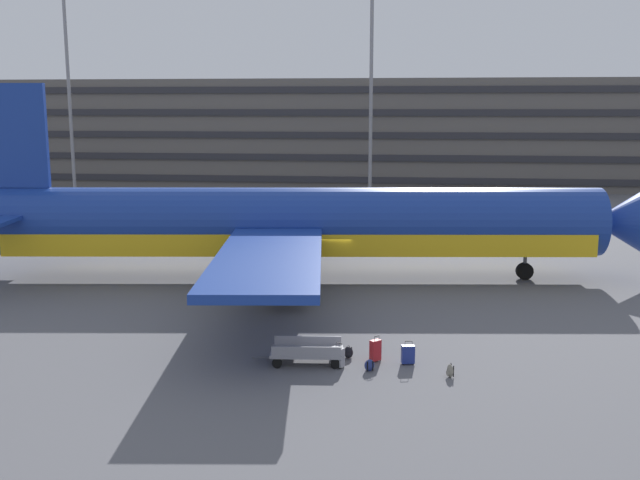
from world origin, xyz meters
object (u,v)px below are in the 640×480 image
suitcase_teal (338,357)px  backpack_red (348,353)px  backpack_scuffed (450,371)px  airliner (292,225)px  suitcase_silver (375,350)px  backpack_laid_flat (369,365)px  suitcase_black (408,354)px  baggage_cart (307,352)px

suitcase_teal → backpack_red: bearing=72.7°
backpack_scuffed → backpack_red: 3.93m
airliner → backpack_red: size_ratio=78.56×
suitcase_silver → backpack_laid_flat: 1.05m
suitcase_black → backpack_laid_flat: size_ratio=1.90×
suitcase_teal → backpack_scuffed: suitcase_teal is taller
suitcase_silver → baggage_cart: size_ratio=0.30×
airliner → suitcase_teal: bearing=-74.5°
baggage_cart → backpack_laid_flat: bearing=-13.6°
airliner → baggage_cart: 13.52m
suitcase_silver → suitcase_teal: 1.52m
airliner → baggage_cart: airliner is taller
backpack_laid_flat → baggage_cart: bearing=166.4°
backpack_scuffed → backpack_red: size_ratio=1.07×
suitcase_black → backpack_scuffed: bearing=-38.6°
backpack_red → airliner: bearing=108.0°
airliner → backpack_laid_flat: airliner is taller
suitcase_silver → suitcase_black: suitcase_silver is taller
backpack_laid_flat → suitcase_teal: bearing=167.4°
suitcase_silver → baggage_cart: bearing=-169.6°
airliner → suitcase_teal: size_ratio=42.67×
backpack_red → baggage_cart: size_ratio=0.14×
backpack_red → suitcase_silver: bearing=-13.5°
backpack_scuffed → suitcase_teal: bearing=172.0°
airliner → suitcase_silver: (5.01, -12.58, -2.54)m
backpack_scuffed → baggage_cart: 5.15m
backpack_scuffed → baggage_cart: baggage_cart is taller
suitcase_black → backpack_scuffed: suitcase_black is taller
suitcase_black → backpack_red: bearing=169.5°
airliner → backpack_red: 13.26m
backpack_scuffed → backpack_laid_flat: size_ratio=1.08×
baggage_cart → suitcase_silver: bearing=10.4°
suitcase_silver → suitcase_black: (1.18, -0.16, -0.05)m
airliner → suitcase_teal: 14.07m
airliner → backpack_scuffed: size_ratio=73.51×
suitcase_silver → suitcase_teal: suitcase_silver is taller
airliner → suitcase_silver: airliner is taller
airliner → backpack_scuffed: airliner is taller
suitcase_black → backpack_laid_flat: suitcase_black is taller
airliner → suitcase_black: 14.40m
suitcase_black → backpack_red: suitcase_black is taller
backpack_scuffed → baggage_cart: size_ratio=0.15×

